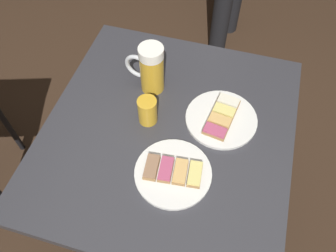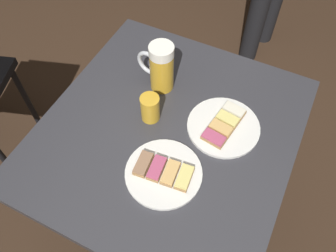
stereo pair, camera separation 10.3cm
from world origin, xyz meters
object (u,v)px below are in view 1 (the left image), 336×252
Objects in this scene: beer_mug at (150,69)px; beer_glass_small at (147,111)px; plate_far at (173,172)px; plate_near at (221,118)px.

beer_mug reaches higher than beer_glass_small.
beer_glass_small is (-0.16, -0.13, 0.04)m from plate_far.
plate_near is at bearing 157.08° from plate_far.
beer_glass_small is at bearing -141.84° from plate_far.
beer_mug is at bearing -105.66° from plate_near.
plate_near and plate_far have the same top height.
plate_far is at bearing 28.27° from beer_mug.
plate_far is 0.34m from beer_mug.
beer_mug reaches higher than plate_far.
beer_mug is 1.89× the size of beer_glass_small.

